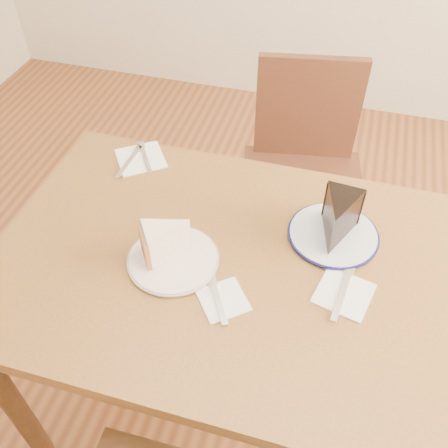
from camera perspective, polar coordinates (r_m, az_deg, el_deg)
ground at (r=1.87m, az=0.77°, el=-19.21°), size 4.00×4.00×0.00m
table at (r=1.31m, az=1.04°, el=-7.11°), size 1.20×0.80×0.75m
chair_far at (r=1.87m, az=8.89°, el=5.54°), size 0.51×0.51×0.89m
plate_cream at (r=1.23m, az=-5.81°, el=-4.07°), size 0.22×0.22×0.01m
plate_navy at (r=1.31m, az=12.36°, el=-1.19°), size 0.22×0.22×0.01m
carrot_cake at (r=1.21m, az=-6.33°, el=-1.91°), size 0.13×0.13×0.09m
chocolate_cake at (r=1.26m, az=12.81°, el=0.25°), size 0.11×0.14×0.11m
napkin_cream at (r=1.16m, az=-0.11°, el=-8.66°), size 0.14×0.14×0.00m
napkin_navy at (r=1.20m, az=13.54°, el=-7.72°), size 0.15×0.15×0.00m
napkin_spare at (r=1.54m, az=-9.49°, el=7.41°), size 0.19×0.19×0.00m
fork_cream at (r=1.15m, az=-0.72°, el=-8.66°), size 0.08×0.13×0.00m
knife_navy at (r=1.20m, az=13.36°, el=-7.64°), size 0.04×0.17×0.00m
fork_spare at (r=1.54m, az=-9.05°, el=7.63°), size 0.09×0.12×0.00m
knife_spare at (r=1.53m, az=-10.81°, el=7.03°), size 0.02×0.16×0.00m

